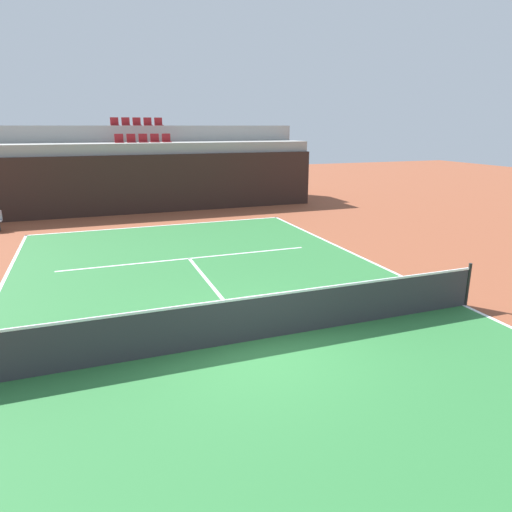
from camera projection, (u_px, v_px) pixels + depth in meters
The scene contains 12 objects.
ground_plane at pixel (256, 340), 9.43m from camera, with size 80.00×80.00×0.00m, color brown.
court_surface at pixel (256, 340), 9.42m from camera, with size 11.00×24.00×0.01m, color #2D7238.
baseline_far at pixel (162, 226), 20.20m from camera, with size 11.00×0.10×0.00m, color white.
sideline_right at pixel (464, 305), 11.24m from camera, with size 0.10×24.00×0.00m, color white.
service_line_far at pixel (189, 258), 15.20m from camera, with size 8.26×0.10×0.00m, color white.
centre_service_line at pixel (215, 290), 12.31m from camera, with size 0.10×6.40×0.00m, color white.
back_wall at pixel (150, 184), 22.90m from camera, with size 17.55×0.30×2.88m, color black.
stands_tier_lower at pixel (146, 176), 24.04m from camera, with size 17.55×2.40×3.43m, color #9E9E99.
stands_tier_upper at pixel (140, 164), 26.09m from camera, with size 17.55×2.40×4.27m, color #9E9E99.
seating_row_lower at pixel (143, 140), 23.62m from camera, with size 2.84×0.44×0.44m.
seating_row_upper at pixel (137, 123), 25.55m from camera, with size 2.84×0.44×0.44m.
tennis_net at pixel (256, 317), 9.29m from camera, with size 11.08×0.08×1.07m.
Camera 1 is at (-2.97, -8.06, 4.26)m, focal length 32.11 mm.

